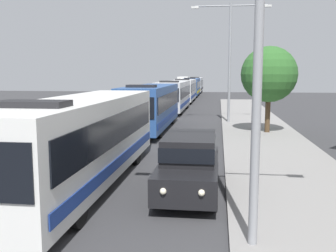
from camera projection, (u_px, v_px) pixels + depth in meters
bus_lead at (84, 137)px, 13.27m from camera, size 2.58×11.92×3.21m
bus_second_in_line at (151, 105)px, 26.54m from camera, size 2.58×11.20×3.21m
bus_middle at (174, 95)px, 39.56m from camera, size 2.58×11.63×3.21m
bus_fourth_in_line at (185, 90)px, 52.38m from camera, size 2.58×11.43×3.21m
bus_rear at (191, 86)px, 65.05m from camera, size 2.58×11.43×3.21m
bus_tail_end at (196, 84)px, 77.43m from camera, size 2.58×10.90×3.21m
white_suv at (190, 161)px, 12.53m from camera, size 1.86×5.03×1.90m
box_truck_oncoming at (184, 83)px, 86.94m from camera, size 2.35×8.24×3.15m
streetlamp_mid at (230, 51)px, 29.20m from camera, size 5.93×0.28×8.96m
roadside_tree at (269, 74)px, 24.18m from camera, size 3.52×3.52×5.44m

